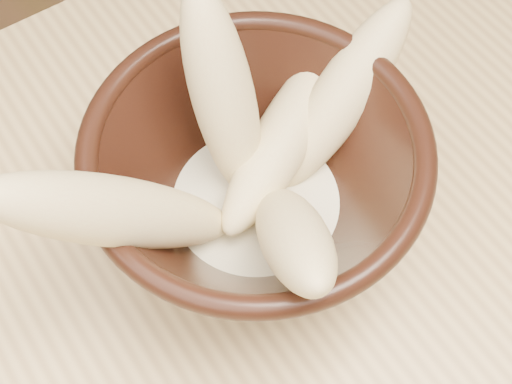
# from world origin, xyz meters

# --- Properties ---
(bowl) EXTENTS (0.22, 0.22, 0.12)m
(bowl) POSITION_xyz_m (0.08, 0.11, 0.82)
(bowl) COLOR black
(bowl) RESTS_ON table
(milk_puddle) EXTENTS (0.12, 0.12, 0.02)m
(milk_puddle) POSITION_xyz_m (0.08, 0.11, 0.79)
(milk_puddle) COLOR beige
(milk_puddle) RESTS_ON bowl
(banana_upright) EXTENTS (0.05, 0.10, 0.16)m
(banana_upright) POSITION_xyz_m (0.09, 0.15, 0.87)
(banana_upright) COLOR #D2B57C
(banana_upright) RESTS_ON bowl
(banana_left) EXTENTS (0.16, 0.05, 0.18)m
(banana_left) POSITION_xyz_m (-0.00, 0.11, 0.87)
(banana_left) COLOR #D2B57C
(banana_left) RESTS_ON bowl
(banana_right) EXTENTS (0.15, 0.07, 0.12)m
(banana_right) POSITION_xyz_m (0.17, 0.13, 0.84)
(banana_right) COLOR #D2B57C
(banana_right) RESTS_ON bowl
(banana_across) EXTENTS (0.17, 0.12, 0.05)m
(banana_across) POSITION_xyz_m (0.12, 0.13, 0.82)
(banana_across) COLOR #D2B57C
(banana_across) RESTS_ON bowl
(banana_front) EXTENTS (0.10, 0.14, 0.14)m
(banana_front) POSITION_xyz_m (0.07, 0.05, 0.85)
(banana_front) COLOR #D2B57C
(banana_front) RESTS_ON bowl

